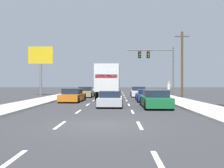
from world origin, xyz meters
TOP-DOWN VIEW (x-y plane):
  - ground_plane at (0.00, 25.00)m, footprint 140.00×140.00m
  - sidewalk_right at (6.71, 20.00)m, footprint 2.92×80.00m
  - sidewalk_left at (-6.71, 20.00)m, footprint 2.92×80.00m
  - lane_markings at (0.00, 19.88)m, footprint 3.54×52.00m
  - car_tan at (-3.24, 20.65)m, footprint 1.90×4.11m
  - car_orange at (-3.57, 13.22)m, footprint 2.04×4.74m
  - box_truck at (-0.21, 17.31)m, footprint 2.76×8.69m
  - car_silver at (0.22, 8.43)m, footprint 1.95×4.19m
  - car_white at (3.51, 21.95)m, footprint 2.10×4.64m
  - car_blue at (3.53, 14.00)m, footprint 1.91×4.56m
  - car_green at (3.53, 7.58)m, footprint 1.99×4.66m
  - traffic_signal_mast at (5.97, 24.79)m, footprint 6.78×0.69m
  - utility_pole_mid at (8.81, 20.36)m, footprint 1.80×0.28m
  - roadside_billboard at (-10.50, 25.48)m, footprint 3.65×0.36m
  - pedestrian_near_corner at (7.05, 19.89)m, footprint 0.38×0.38m

SIDE VIEW (x-z plane):
  - ground_plane at x=0.00m, z-range 0.00..0.00m
  - lane_markings at x=0.00m, z-range 0.00..0.01m
  - sidewalk_right at x=6.71m, z-range 0.00..0.14m
  - sidewalk_left at x=-6.71m, z-range 0.00..0.14m
  - car_blue at x=3.53m, z-range -0.05..1.12m
  - car_silver at x=0.22m, z-range -0.06..1.15m
  - car_orange at x=-3.57m, z-range -0.06..1.23m
  - car_white at x=3.51m, z-range -0.06..1.26m
  - car_green at x=3.53m, z-range -0.05..1.25m
  - car_tan at x=-3.24m, z-range -0.05..1.27m
  - pedestrian_near_corner at x=7.05m, z-range 0.14..2.00m
  - box_truck at x=-0.21m, z-range 0.27..3.95m
  - utility_pole_mid at x=8.81m, z-range 0.14..8.33m
  - roadside_billboard at x=-10.50m, z-range 1.44..8.59m
  - traffic_signal_mast at x=5.97m, z-range 1.72..8.66m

